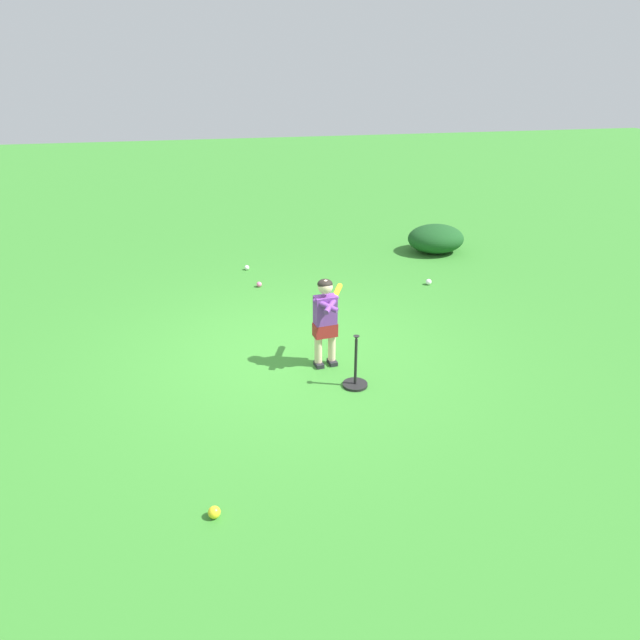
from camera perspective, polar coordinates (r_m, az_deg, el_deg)
ground_plane at (r=7.39m, az=-2.58°, el=-3.17°), size 40.00×40.00×0.00m
child_batter at (r=6.83m, az=0.58°, el=0.52°), size 0.43×0.58×1.08m
play_ball_by_bucket at (r=9.47m, az=-5.87°, el=3.42°), size 0.08×0.08×0.08m
play_ball_far_left at (r=9.67m, az=10.38°, el=3.62°), size 0.09×0.09×0.09m
play_ball_behind_batter at (r=10.25m, az=-7.04°, el=5.01°), size 0.08×0.08×0.08m
play_ball_far_right at (r=5.07m, az=-10.12°, el=-17.71°), size 0.10×0.10×0.10m
batting_tee at (r=6.64m, az=3.40°, el=-5.54°), size 0.28×0.28×0.62m
shrub_left_background at (r=11.26m, az=11.05°, el=7.67°), size 1.04×0.90×0.51m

